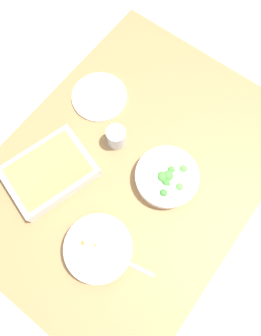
% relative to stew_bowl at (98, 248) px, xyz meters
% --- Properties ---
extents(ground_plane, '(6.00, 6.00, 0.00)m').
position_rel_stew_bowl_xyz_m(ground_plane, '(-0.30, -0.09, -0.77)').
color(ground_plane, '#B2A899').
extents(dining_table, '(1.20, 0.90, 0.74)m').
position_rel_stew_bowl_xyz_m(dining_table, '(-0.30, -0.09, -0.12)').
color(dining_table, olive).
rests_on(dining_table, ground_plane).
extents(stew_bowl, '(0.23, 0.23, 0.06)m').
position_rel_stew_bowl_xyz_m(stew_bowl, '(0.00, 0.00, 0.00)').
color(stew_bowl, white).
rests_on(stew_bowl, dining_table).
extents(broccoli_bowl, '(0.23, 0.23, 0.07)m').
position_rel_stew_bowl_xyz_m(broccoli_bowl, '(-0.34, 0.04, -0.00)').
color(broccoli_bowl, white).
rests_on(broccoli_bowl, dining_table).
extents(baking_dish, '(0.35, 0.30, 0.06)m').
position_rel_stew_bowl_xyz_m(baking_dish, '(-0.10, -0.31, 0.00)').
color(baking_dish, silver).
rests_on(baking_dish, dining_table).
extents(drink_cup, '(0.07, 0.07, 0.08)m').
position_rel_stew_bowl_xyz_m(drink_cup, '(-0.35, -0.20, 0.01)').
color(drink_cup, '#B2BCC6').
rests_on(drink_cup, dining_table).
extents(side_plate, '(0.22, 0.22, 0.01)m').
position_rel_stew_bowl_xyz_m(side_plate, '(-0.46, -0.37, -0.03)').
color(side_plate, white).
rests_on(side_plate, dining_table).
extents(spoon_by_stew, '(0.05, 0.18, 0.01)m').
position_rel_stew_bowl_xyz_m(spoon_by_stew, '(-0.02, 0.09, -0.03)').
color(spoon_by_stew, silver).
rests_on(spoon_by_stew, dining_table).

